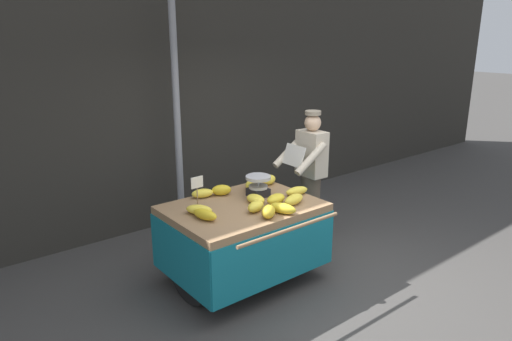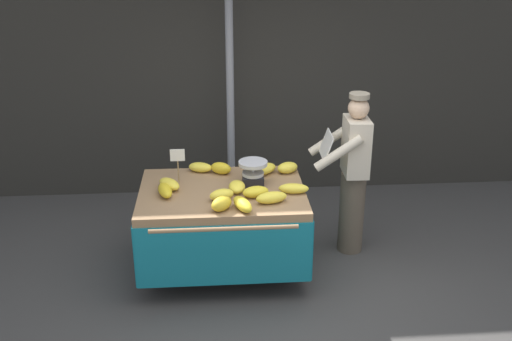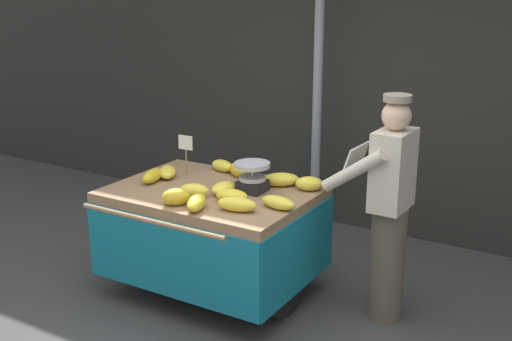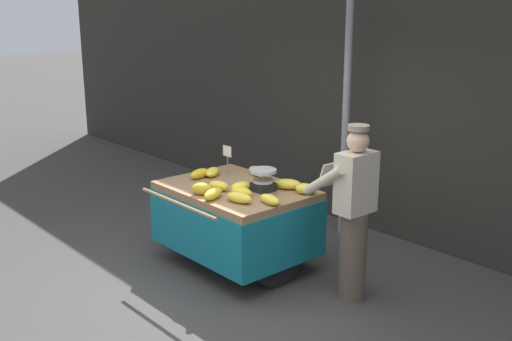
{
  "view_description": "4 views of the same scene",
  "coord_description": "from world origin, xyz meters",
  "px_view_note": "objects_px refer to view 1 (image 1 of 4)",
  "views": [
    {
      "loc": [
        -3.27,
        -3.06,
        2.64
      ],
      "look_at": [
        -0.22,
        0.77,
        1.18
      ],
      "focal_mm": 32.53,
      "sensor_mm": 36.0,
      "label": 1
    },
    {
      "loc": [
        -0.58,
        -4.56,
        3.23
      ],
      "look_at": [
        -0.19,
        0.64,
        1.07
      ],
      "focal_mm": 42.03,
      "sensor_mm": 36.0,
      "label": 2
    },
    {
      "loc": [
        2.23,
        -3.27,
        2.45
      ],
      "look_at": [
        -0.11,
        0.62,
        1.11
      ],
      "focal_mm": 44.53,
      "sensor_mm": 36.0,
      "label": 3
    },
    {
      "loc": [
        4.31,
        -3.36,
        2.79
      ],
      "look_at": [
        -0.19,
        0.62,
        1.14
      ],
      "focal_mm": 43.07,
      "sensor_mm": 36.0,
      "label": 4
    }
  ],
  "objects_px": {
    "banana_bunch_4": "(294,199)",
    "banana_bunch_10": "(268,212)",
    "vendor_person": "(310,176)",
    "banana_bunch_6": "(283,208)",
    "weighing_scale": "(258,186)",
    "banana_bunch_5": "(205,214)",
    "banana_bunch_3": "(199,210)",
    "banana_bunch_1": "(276,199)",
    "banana_bunch_11": "(256,199)",
    "banana_cart": "(243,225)",
    "price_sign": "(197,185)",
    "banana_bunch_9": "(221,190)",
    "banana_bunch_12": "(203,193)",
    "street_pole": "(177,117)",
    "banana_bunch_2": "(269,180)",
    "banana_bunch_7": "(297,191)",
    "banana_bunch_0": "(256,206)",
    "banana_bunch_8": "(253,184)"
  },
  "relations": [
    {
      "from": "banana_bunch_4",
      "to": "banana_bunch_5",
      "type": "height_order",
      "value": "same"
    },
    {
      "from": "weighing_scale",
      "to": "banana_bunch_1",
      "type": "bearing_deg",
      "value": -89.37
    },
    {
      "from": "banana_bunch_1",
      "to": "banana_bunch_10",
      "type": "height_order",
      "value": "banana_bunch_10"
    },
    {
      "from": "street_pole",
      "to": "vendor_person",
      "type": "relative_size",
      "value": 1.86
    },
    {
      "from": "banana_bunch_8",
      "to": "vendor_person",
      "type": "height_order",
      "value": "vendor_person"
    },
    {
      "from": "banana_bunch_9",
      "to": "banana_bunch_11",
      "type": "height_order",
      "value": "banana_bunch_9"
    },
    {
      "from": "banana_bunch_1",
      "to": "vendor_person",
      "type": "xyz_separation_m",
      "value": [
        1.03,
        0.52,
        -0.07
      ]
    },
    {
      "from": "banana_bunch_11",
      "to": "banana_cart",
      "type": "bearing_deg",
      "value": 163.81
    },
    {
      "from": "weighing_scale",
      "to": "banana_bunch_8",
      "type": "distance_m",
      "value": 0.28
    },
    {
      "from": "banana_bunch_0",
      "to": "banana_bunch_7",
      "type": "distance_m",
      "value": 0.68
    },
    {
      "from": "price_sign",
      "to": "banana_bunch_9",
      "type": "height_order",
      "value": "price_sign"
    },
    {
      "from": "banana_bunch_3",
      "to": "banana_bunch_6",
      "type": "xyz_separation_m",
      "value": [
        0.67,
        -0.51,
        0.01
      ]
    },
    {
      "from": "weighing_scale",
      "to": "banana_bunch_5",
      "type": "distance_m",
      "value": 0.86
    },
    {
      "from": "banana_bunch_2",
      "to": "street_pole",
      "type": "bearing_deg",
      "value": 113.49
    },
    {
      "from": "price_sign",
      "to": "banana_bunch_6",
      "type": "bearing_deg",
      "value": -48.3
    },
    {
      "from": "street_pole",
      "to": "price_sign",
      "type": "bearing_deg",
      "value": -112.17
    },
    {
      "from": "weighing_scale",
      "to": "banana_bunch_12",
      "type": "bearing_deg",
      "value": 145.9
    },
    {
      "from": "banana_bunch_1",
      "to": "banana_bunch_2",
      "type": "height_order",
      "value": "banana_bunch_2"
    },
    {
      "from": "banana_bunch_4",
      "to": "banana_bunch_6",
      "type": "distance_m",
      "value": 0.29
    },
    {
      "from": "banana_bunch_10",
      "to": "banana_bunch_3",
      "type": "bearing_deg",
      "value": 133.85
    },
    {
      "from": "banana_bunch_2",
      "to": "banana_bunch_7",
      "type": "distance_m",
      "value": 0.49
    },
    {
      "from": "banana_bunch_5",
      "to": "banana_bunch_9",
      "type": "relative_size",
      "value": 1.31
    },
    {
      "from": "weighing_scale",
      "to": "banana_bunch_1",
      "type": "relative_size",
      "value": 1.14
    },
    {
      "from": "street_pole",
      "to": "banana_bunch_8",
      "type": "distance_m",
      "value": 1.42
    },
    {
      "from": "banana_bunch_3",
      "to": "banana_bunch_11",
      "type": "relative_size",
      "value": 1.12
    },
    {
      "from": "weighing_scale",
      "to": "banana_bunch_9",
      "type": "bearing_deg",
      "value": 137.46
    },
    {
      "from": "banana_bunch_4",
      "to": "banana_bunch_10",
      "type": "distance_m",
      "value": 0.47
    },
    {
      "from": "banana_bunch_7",
      "to": "banana_bunch_12",
      "type": "height_order",
      "value": "banana_bunch_12"
    },
    {
      "from": "banana_bunch_7",
      "to": "banana_bunch_12",
      "type": "relative_size",
      "value": 1.16
    },
    {
      "from": "banana_bunch_9",
      "to": "banana_bunch_2",
      "type": "bearing_deg",
      "value": -2.02
    },
    {
      "from": "price_sign",
      "to": "banana_bunch_3",
      "type": "bearing_deg",
      "value": -117.45
    },
    {
      "from": "banana_bunch_12",
      "to": "banana_bunch_0",
      "type": "bearing_deg",
      "value": -73.74
    },
    {
      "from": "weighing_scale",
      "to": "banana_bunch_3",
      "type": "bearing_deg",
      "value": -176.51
    },
    {
      "from": "banana_bunch_5",
      "to": "banana_bunch_6",
      "type": "relative_size",
      "value": 0.98
    },
    {
      "from": "weighing_scale",
      "to": "banana_bunch_4",
      "type": "xyz_separation_m",
      "value": [
        0.14,
        -0.43,
        -0.07
      ]
    },
    {
      "from": "price_sign",
      "to": "banana_bunch_4",
      "type": "relative_size",
      "value": 1.17
    },
    {
      "from": "banana_bunch_4",
      "to": "banana_bunch_10",
      "type": "relative_size",
      "value": 1.36
    },
    {
      "from": "banana_bunch_6",
      "to": "banana_bunch_12",
      "type": "xyz_separation_m",
      "value": [
        -0.38,
        0.9,
        -0.0
      ]
    },
    {
      "from": "banana_bunch_1",
      "to": "banana_bunch_11",
      "type": "relative_size",
      "value": 1.01
    },
    {
      "from": "weighing_scale",
      "to": "price_sign",
      "type": "distance_m",
      "value": 0.74
    },
    {
      "from": "weighing_scale",
      "to": "banana_bunch_11",
      "type": "distance_m",
      "value": 0.24
    },
    {
      "from": "banana_bunch_12",
      "to": "vendor_person",
      "type": "distance_m",
      "value": 1.55
    },
    {
      "from": "weighing_scale",
      "to": "banana_bunch_2",
      "type": "bearing_deg",
      "value": 34.78
    },
    {
      "from": "banana_bunch_6",
      "to": "banana_bunch_11",
      "type": "distance_m",
      "value": 0.4
    },
    {
      "from": "price_sign",
      "to": "banana_bunch_1",
      "type": "relative_size",
      "value": 1.38
    },
    {
      "from": "vendor_person",
      "to": "banana_bunch_6",
      "type": "bearing_deg",
      "value": -146.26
    },
    {
      "from": "price_sign",
      "to": "banana_bunch_12",
      "type": "distance_m",
      "value": 0.38
    },
    {
      "from": "price_sign",
      "to": "banana_bunch_1",
      "type": "bearing_deg",
      "value": -29.2
    },
    {
      "from": "banana_bunch_6",
      "to": "banana_bunch_12",
      "type": "bearing_deg",
      "value": 112.9
    },
    {
      "from": "banana_bunch_9",
      "to": "weighing_scale",
      "type": "bearing_deg",
      "value": -42.54
    }
  ]
}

